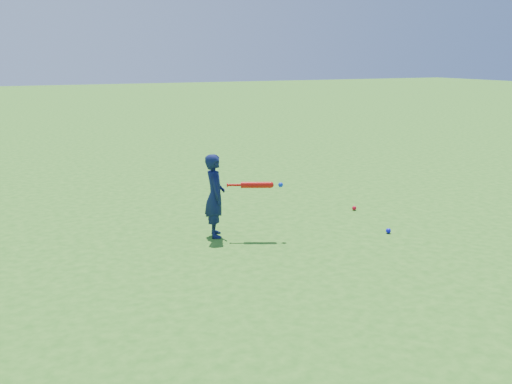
# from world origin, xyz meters

# --- Properties ---
(ground) EXTENTS (80.00, 80.00, 0.00)m
(ground) POSITION_xyz_m (0.00, 0.00, 0.00)
(ground) COLOR #296A19
(ground) RESTS_ON ground
(child) EXTENTS (0.33, 0.42, 1.02)m
(child) POSITION_xyz_m (0.49, 0.27, 0.51)
(child) COLOR #0D1540
(child) RESTS_ON ground
(ground_ball_red) EXTENTS (0.06, 0.06, 0.06)m
(ground_ball_red) POSITION_xyz_m (2.73, 0.55, 0.03)
(ground_ball_red) COLOR red
(ground_ball_red) RESTS_ON ground
(ground_ball_blue) EXTENTS (0.06, 0.06, 0.06)m
(ground_ball_blue) POSITION_xyz_m (2.49, -0.55, 0.03)
(ground_ball_blue) COLOR #0D0CD9
(ground_ball_blue) RESTS_ON ground
(bat_swing) EXTENTS (0.63, 0.32, 0.08)m
(bat_swing) POSITION_xyz_m (0.95, 0.01, 0.65)
(bat_swing) COLOR red
(bat_swing) RESTS_ON ground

